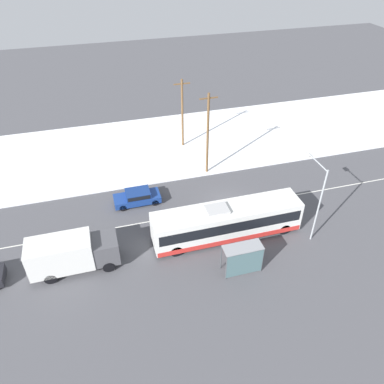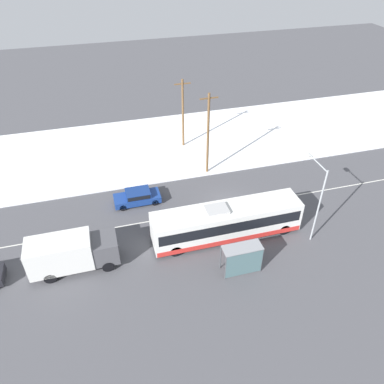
% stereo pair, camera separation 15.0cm
% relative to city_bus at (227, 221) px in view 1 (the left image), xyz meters
% --- Properties ---
extents(ground_plane, '(120.00, 120.00, 0.00)m').
position_rel_city_bus_xyz_m(ground_plane, '(1.68, 3.49, -1.53)').
color(ground_plane, '#4C4C51').
extents(snow_lot, '(80.00, 14.97, 0.12)m').
position_rel_city_bus_xyz_m(snow_lot, '(1.68, 16.53, -1.47)').
color(snow_lot, white).
rests_on(snow_lot, ground_plane).
extents(lane_marking_center, '(60.00, 0.12, 0.00)m').
position_rel_city_bus_xyz_m(lane_marking_center, '(1.68, 3.49, -1.53)').
color(lane_marking_center, silver).
rests_on(lane_marking_center, ground_plane).
extents(city_bus, '(12.40, 2.57, 3.13)m').
position_rel_city_bus_xyz_m(city_bus, '(0.00, 0.00, 0.00)').
color(city_bus, white).
rests_on(city_bus, ground_plane).
extents(box_truck, '(6.56, 2.30, 2.93)m').
position_rel_city_bus_xyz_m(box_truck, '(-12.40, -0.29, 0.09)').
color(box_truck, silver).
rests_on(box_truck, ground_plane).
extents(sedan_car, '(4.29, 1.80, 1.33)m').
position_rel_city_bus_xyz_m(sedan_car, '(-6.46, 6.45, -0.80)').
color(sedan_car, navy).
rests_on(sedan_car, ground_plane).
extents(pedestrian_at_stop, '(0.56, 0.25, 1.56)m').
position_rel_city_bus_xyz_m(pedestrian_at_stop, '(-0.34, -2.85, -0.57)').
color(pedestrian_at_stop, '#23232D').
rests_on(pedestrian_at_stop, ground_plane).
extents(bus_shelter, '(2.94, 1.20, 2.40)m').
position_rel_city_bus_xyz_m(bus_shelter, '(-0.23, -4.19, 0.15)').
color(bus_shelter, gray).
rests_on(bus_shelter, ground_plane).
extents(streetlamp, '(0.36, 3.07, 6.88)m').
position_rel_city_bus_xyz_m(streetlamp, '(6.68, -1.70, 2.91)').
color(streetlamp, '#9EA3A8').
rests_on(streetlamp, ground_plane).
extents(utility_pole_roadside, '(1.80, 0.24, 8.71)m').
position_rel_city_bus_xyz_m(utility_pole_roadside, '(1.36, 9.67, 3.01)').
color(utility_pole_roadside, brown).
rests_on(utility_pole_roadside, ground_plane).
extents(utility_pole_snowlot, '(1.80, 0.24, 7.99)m').
position_rel_city_bus_xyz_m(utility_pole_snowlot, '(0.37, 15.79, 2.65)').
color(utility_pole_snowlot, brown).
rests_on(utility_pole_snowlot, ground_plane).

